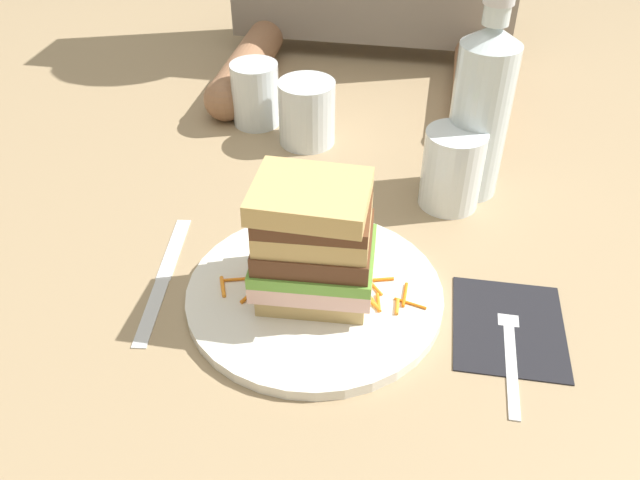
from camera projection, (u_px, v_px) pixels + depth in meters
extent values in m
plane|color=#9E8460|center=(303.00, 280.00, 0.68)|extent=(3.00, 3.00, 0.00)
cylinder|color=white|center=(315.00, 294.00, 0.66)|extent=(0.26, 0.26, 0.01)
cube|color=tan|center=(315.00, 282.00, 0.65)|extent=(0.11, 0.09, 0.02)
cube|color=beige|center=(314.00, 267.00, 0.63)|extent=(0.12, 0.10, 0.02)
cube|color=#6BA83D|center=(314.00, 255.00, 0.62)|extent=(0.12, 0.10, 0.01)
cube|color=#56331E|center=(314.00, 242.00, 0.61)|extent=(0.11, 0.10, 0.02)
cube|color=tan|center=(314.00, 224.00, 0.60)|extent=(0.11, 0.09, 0.02)
cube|color=#56331E|center=(314.00, 209.00, 0.59)|extent=(0.11, 0.09, 0.01)
cube|color=tan|center=(311.00, 196.00, 0.58)|extent=(0.10, 0.09, 0.02)
cylinder|color=orange|center=(237.00, 279.00, 0.66)|extent=(0.03, 0.01, 0.00)
cylinder|color=orange|center=(259.00, 277.00, 0.67)|extent=(0.02, 0.02, 0.00)
cylinder|color=orange|center=(248.00, 296.00, 0.64)|extent=(0.01, 0.02, 0.00)
cylinder|color=orange|center=(223.00, 287.00, 0.65)|extent=(0.01, 0.03, 0.00)
cylinder|color=orange|center=(261.00, 273.00, 0.67)|extent=(0.02, 0.01, 0.00)
cylinder|color=orange|center=(380.00, 282.00, 0.66)|extent=(0.03, 0.01, 0.00)
cylinder|color=orange|center=(368.00, 299.00, 0.64)|extent=(0.03, 0.03, 0.00)
cylinder|color=orange|center=(375.00, 288.00, 0.65)|extent=(0.02, 0.02, 0.00)
cylinder|color=orange|center=(410.00, 303.00, 0.63)|extent=(0.03, 0.01, 0.00)
cylinder|color=orange|center=(397.00, 306.00, 0.63)|extent=(0.00, 0.02, 0.00)
cylinder|color=orange|center=(405.00, 295.00, 0.64)|extent=(0.00, 0.03, 0.00)
cylinder|color=orange|center=(378.00, 302.00, 0.64)|extent=(0.01, 0.02, 0.00)
cylinder|color=orange|center=(374.00, 302.00, 0.64)|extent=(0.02, 0.02, 0.00)
cube|color=black|center=(509.00, 326.00, 0.63)|extent=(0.11, 0.13, 0.00)
cube|color=silver|center=(512.00, 368.00, 0.58)|extent=(0.01, 0.11, 0.00)
cube|color=silver|center=(509.00, 318.00, 0.63)|extent=(0.02, 0.02, 0.00)
cylinder|color=silver|center=(516.00, 300.00, 0.65)|extent=(0.00, 0.04, 0.00)
cylinder|color=silver|center=(510.00, 299.00, 0.65)|extent=(0.00, 0.04, 0.00)
cylinder|color=silver|center=(505.00, 298.00, 0.65)|extent=(0.00, 0.04, 0.00)
cylinder|color=silver|center=(499.00, 297.00, 0.65)|extent=(0.00, 0.04, 0.00)
cube|color=silver|center=(151.00, 312.00, 0.64)|extent=(0.03, 0.10, 0.00)
cube|color=silver|center=(174.00, 248.00, 0.72)|extent=(0.03, 0.11, 0.00)
cylinder|color=white|center=(452.00, 169.00, 0.76)|extent=(0.07, 0.07, 0.10)
cylinder|color=#E55638|center=(451.00, 177.00, 0.77)|extent=(0.07, 0.07, 0.08)
cylinder|color=silver|center=(478.00, 122.00, 0.76)|extent=(0.07, 0.07, 0.19)
cone|color=silver|center=(493.00, 34.00, 0.69)|extent=(0.07, 0.07, 0.02)
cylinder|color=silver|center=(497.00, 14.00, 0.68)|extent=(0.03, 0.03, 0.02)
cylinder|color=silver|center=(255.00, 94.00, 0.92)|extent=(0.07, 0.07, 0.09)
cylinder|color=silver|center=(307.00, 113.00, 0.88)|extent=(0.08, 0.08, 0.09)
cylinder|color=#936647|center=(247.00, 66.00, 1.03)|extent=(0.06, 0.24, 0.06)
cylinder|color=#936647|center=(473.00, 83.00, 0.98)|extent=(0.06, 0.24, 0.06)
sphere|color=#936647|center=(225.00, 99.00, 0.94)|extent=(0.06, 0.06, 0.06)
sphere|color=#936647|center=(473.00, 121.00, 0.89)|extent=(0.06, 0.06, 0.06)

